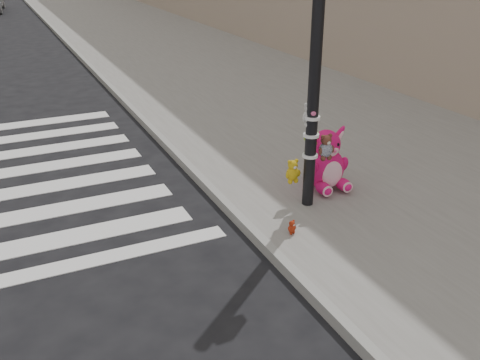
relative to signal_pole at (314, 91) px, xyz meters
name	(u,v)px	position (x,y,z in m)	size (l,w,h in m)	color
ground	(178,339)	(-2.61, -1.81, -1.81)	(120.00, 120.00, 0.00)	black
sidewalk_near	(229,75)	(2.39, 8.19, -1.74)	(7.00, 80.00, 0.14)	slate
curb_edge	(111,88)	(-1.06, 8.19, -1.74)	(0.12, 80.00, 0.15)	gray
signal_pole	(314,91)	(0.00, 0.00, 0.00)	(0.67, 0.49, 4.00)	black
pink_bunny	(326,163)	(0.52, 0.36, -1.27)	(0.69, 0.72, 0.98)	#E4136B
red_teddy	(292,227)	(-0.66, -0.68, -1.57)	(0.13, 0.09, 0.19)	#A22810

